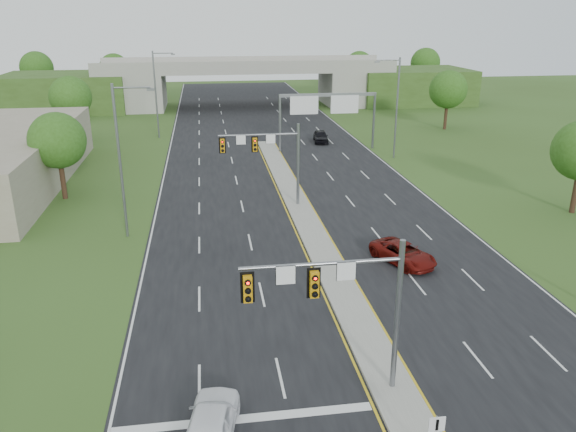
# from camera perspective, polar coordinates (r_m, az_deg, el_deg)

# --- Properties ---
(ground) EXTENTS (240.00, 240.00, 0.00)m
(ground) POSITION_cam_1_polar(r_m,az_deg,el_deg) (25.96, 10.50, -16.87)
(ground) COLOR #334E1B
(ground) RESTS_ON ground
(road) EXTENTS (24.00, 160.00, 0.02)m
(road) POSITION_cam_1_polar(r_m,az_deg,el_deg) (57.14, -0.65, 4.27)
(road) COLOR black
(road) RESTS_ON ground
(median) EXTENTS (2.00, 54.00, 0.16)m
(median) POSITION_cam_1_polar(r_m,az_deg,el_deg) (45.80, 1.41, 0.38)
(median) COLOR gray
(median) RESTS_ON road
(lane_markings) EXTENTS (23.72, 160.00, 0.01)m
(lane_markings) POSITION_cam_1_polar(r_m,az_deg,el_deg) (51.27, -0.38, 2.45)
(lane_markings) COLOR gold
(lane_markings) RESTS_ON road
(signal_mast_near) EXTENTS (6.62, 0.60, 7.00)m
(signal_mast_near) POSITION_cam_1_polar(r_m,az_deg,el_deg) (22.78, 5.85, -8.14)
(signal_mast_near) COLOR slate
(signal_mast_near) RESTS_ON ground
(signal_mast_far) EXTENTS (6.62, 0.60, 7.00)m
(signal_mast_far) POSITION_cam_1_polar(r_m,az_deg,el_deg) (46.00, -1.75, 6.47)
(signal_mast_far) COLOR slate
(signal_mast_far) RESTS_ON ground
(sign_gantry) EXTENTS (11.58, 0.44, 6.67)m
(sign_gantry) POSITION_cam_1_polar(r_m,az_deg,el_deg) (66.75, 3.94, 11.10)
(sign_gantry) COLOR slate
(sign_gantry) RESTS_ON ground
(overpass) EXTENTS (80.00, 14.00, 8.10)m
(overpass) POSITION_cam_1_polar(r_m,az_deg,el_deg) (100.50, -4.27, 13.07)
(overpass) COLOR gray
(overpass) RESTS_ON ground
(lightpole_l_mid) EXTENTS (2.85, 0.25, 11.00)m
(lightpole_l_mid) POSITION_cam_1_polar(r_m,az_deg,el_deg) (41.00, -16.49, 5.98)
(lightpole_l_mid) COLOR slate
(lightpole_l_mid) RESTS_ON ground
(lightpole_l_far) EXTENTS (2.85, 0.25, 11.00)m
(lightpole_l_far) POSITION_cam_1_polar(r_m,az_deg,el_deg) (75.31, -13.16, 12.30)
(lightpole_l_far) COLOR slate
(lightpole_l_far) RESTS_ON ground
(lightpole_r_far) EXTENTS (2.85, 0.25, 11.00)m
(lightpole_r_far) POSITION_cam_1_polar(r_m,az_deg,el_deg) (63.72, 10.85, 11.16)
(lightpole_r_far) COLOR slate
(lightpole_r_far) RESTS_ON ground
(tree_l_near) EXTENTS (4.80, 4.80, 7.60)m
(tree_l_near) POSITION_cam_1_polar(r_m,az_deg,el_deg) (52.08, -22.39, 7.09)
(tree_l_near) COLOR #382316
(tree_l_near) RESTS_ON ground
(tree_l_mid) EXTENTS (5.20, 5.20, 8.12)m
(tree_l_mid) POSITION_cam_1_polar(r_m,az_deg,el_deg) (76.96, -21.23, 11.20)
(tree_l_mid) COLOR #382316
(tree_l_mid) RESTS_ON ground
(tree_r_mid) EXTENTS (5.20, 5.20, 8.12)m
(tree_r_mid) POSITION_cam_1_polar(r_m,az_deg,el_deg) (82.29, 15.97, 12.25)
(tree_r_mid) COLOR #382316
(tree_r_mid) RESTS_ON ground
(tree_back_a) EXTENTS (6.00, 6.00, 8.85)m
(tree_back_a) POSITION_cam_1_polar(r_m,az_deg,el_deg) (117.93, -24.17, 13.57)
(tree_back_a) COLOR #382316
(tree_back_a) RESTS_ON ground
(tree_back_b) EXTENTS (5.60, 5.60, 8.32)m
(tree_back_b) POSITION_cam_1_polar(r_m,az_deg,el_deg) (115.13, -17.24, 14.11)
(tree_back_b) COLOR #382316
(tree_back_b) RESTS_ON ground
(tree_back_c) EXTENTS (5.60, 5.60, 8.32)m
(tree_back_c) POSITION_cam_1_polar(r_m,az_deg,el_deg) (118.21, 7.23, 14.95)
(tree_back_c) COLOR #382316
(tree_back_c) RESTS_ON ground
(tree_back_d) EXTENTS (6.00, 6.00, 8.85)m
(tree_back_d) POSITION_cam_1_polar(r_m,az_deg,el_deg) (122.66, 13.78, 14.88)
(tree_back_d) COLOR #382316
(tree_back_d) RESTS_ON ground
(car_white) EXTENTS (2.65, 4.85, 1.56)m
(car_white) POSITION_cam_1_polar(r_m,az_deg,el_deg) (22.80, -7.84, -20.13)
(car_white) COLOR white
(car_white) RESTS_ON road
(car_far_a) EXTENTS (3.96, 5.26, 1.33)m
(car_far_a) POSITION_cam_1_polar(r_m,az_deg,el_deg) (37.37, 11.62, -3.72)
(car_far_a) COLOR #5D0D09
(car_far_a) RESTS_ON road
(car_far_c) EXTENTS (2.24, 4.48, 1.46)m
(car_far_c) POSITION_cam_1_polar(r_m,az_deg,el_deg) (71.77, 3.34, 8.09)
(car_far_c) COLOR black
(car_far_c) RESTS_ON road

